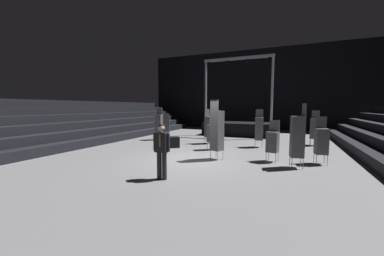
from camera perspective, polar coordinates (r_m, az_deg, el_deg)
ground_plane at (r=9.84m, az=0.60°, el=-8.25°), size 22.00×30.00×0.10m
arena_end_wall at (r=24.16m, az=14.77°, el=9.30°), size 22.00×0.30×8.00m
bleacher_bank_left at (r=15.89m, az=-28.26°, el=1.42°), size 4.50×24.00×2.70m
stage_riser at (r=18.61m, az=11.87°, el=0.18°), size 5.47×2.84×5.93m
man_with_tie at (r=7.09m, az=-7.69°, el=-5.01°), size 0.57×0.25×1.75m
chair_stack_front_left at (r=15.68m, az=-8.39°, el=1.07°), size 0.52×0.52×2.22m
chair_stack_front_right at (r=13.20m, az=16.55°, el=-0.07°), size 0.49×0.49×2.14m
chair_stack_mid_left at (r=9.91m, az=19.67°, el=-3.12°), size 0.52×0.52×1.71m
chair_stack_mid_right at (r=9.18m, az=25.06°, el=-1.85°), size 0.52×0.52×2.39m
chair_stack_mid_centre at (r=11.96m, az=5.16°, el=-1.22°), size 0.62×0.62×1.79m
chair_stack_rear_left at (r=13.94m, az=4.36°, el=0.41°), size 0.58×0.58×2.14m
chair_stack_rear_right at (r=15.06m, az=28.51°, el=-0.01°), size 0.52×0.52×2.05m
chair_stack_rear_centre at (r=16.90m, az=-6.43°, el=0.69°), size 0.59×0.59×1.79m
chair_stack_aisle_left at (r=10.27m, az=29.83°, el=-2.76°), size 0.50×0.50×1.88m
chair_stack_aisle_right at (r=9.71m, az=6.31°, el=-0.51°), size 0.57×0.57×2.56m
equipment_road_case at (r=12.73m, az=-5.27°, el=-3.59°), size 1.08×1.00×0.58m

